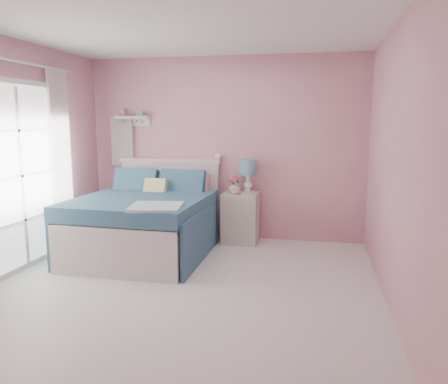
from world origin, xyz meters
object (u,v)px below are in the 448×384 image
at_px(bed, 146,223).
at_px(table_lamp, 248,169).
at_px(vase, 234,187).
at_px(nightstand, 240,218).
at_px(teacup, 236,192).

distance_m(bed, table_lamp, 1.57).
bearing_deg(vase, bed, -144.50).
height_order(nightstand, table_lamp, table_lamp).
bearing_deg(table_lamp, vase, -155.47).
distance_m(vase, teacup, 0.16).
xyz_separation_m(bed, teacup, (1.07, 0.58, 0.35)).
xyz_separation_m(table_lamp, teacup, (-0.12, -0.23, -0.28)).
xyz_separation_m(nightstand, vase, (-0.09, -0.01, 0.43)).
relative_size(bed, nightstand, 2.85).
bearing_deg(teacup, vase, 111.91).
relative_size(bed, vase, 12.05).
bearing_deg(teacup, bed, -151.53).
height_order(nightstand, vase, vase).
bearing_deg(teacup, nightstand, 77.08).
xyz_separation_m(bed, vase, (1.01, 0.72, 0.39)).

